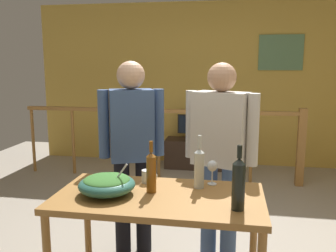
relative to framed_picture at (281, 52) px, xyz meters
The scene contains 14 objects.
back_wall 1.01m from the framed_picture, behind, with size 5.98×0.10×2.56m, color gold.
framed_picture is the anchor object (origin of this frame).
stair_railing 1.84m from the framed_picture, 142.09° to the right, with size 3.92×0.10×1.04m.
tv_console 2.02m from the framed_picture, 167.00° to the right, with size 0.90×0.40×0.45m, color #38281E.
flat_screen_tv 1.70m from the framed_picture, 165.66° to the right, with size 0.52×0.12×0.39m.
serving_table 3.96m from the framed_picture, 107.67° to the right, with size 1.33×0.70×0.79m.
salad_bowl 4.07m from the framed_picture, 112.05° to the right, with size 0.36×0.36×0.21m.
wine_glass 3.58m from the framed_picture, 103.91° to the right, with size 0.07×0.07×0.17m.
wine_bottle_dark 3.93m from the framed_picture, 99.98° to the right, with size 0.08×0.08×0.38m.
wine_bottle_amber 3.89m from the framed_picture, 108.70° to the right, with size 0.06×0.06×0.34m.
wine_bottle_clear 3.67m from the framed_picture, 104.88° to the right, with size 0.07×0.07×0.36m.
mug_white 3.77m from the framed_picture, 110.60° to the right, with size 0.11×0.08×0.09m.
person_standing_left 3.42m from the framed_picture, 117.22° to the right, with size 0.51×0.33×1.64m.
person_standing_right 3.17m from the framed_picture, 105.08° to the right, with size 0.58×0.35×1.63m.
Camera 1 is at (0.15, -2.77, 1.63)m, focal length 38.95 mm.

